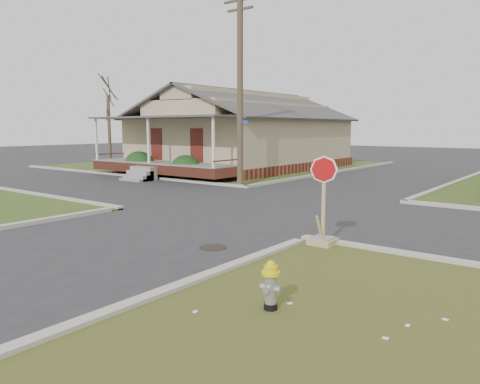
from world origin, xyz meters
The scene contains 11 objects.
ground centered at (0.00, 0.00, 0.00)m, with size 120.00×120.00×0.00m, color #2B2B2D.
verge_far_left centered at (-13.00, 18.00, 0.03)m, with size 19.00×19.00×0.05m, color #344D1B.
curbs centered at (0.00, 5.00, 0.00)m, with size 80.00×40.00×0.12m, color #ABA79B, non-canonical shape.
manhole centered at (2.20, -0.50, 0.01)m, with size 0.64×0.64×0.01m, color black.
corner_house centered at (-10.00, 16.68, 2.28)m, with size 10.10×15.50×5.30m.
utility_pole centered at (-4.20, 8.90, 4.66)m, with size 1.80×0.28×9.00m.
tree_far_left centered at (-18.00, 12.00, 2.50)m, with size 0.22×0.22×4.90m, color #3E3024.
fire_hydrant centered at (5.37, -2.87, 0.46)m, with size 0.28×0.28×0.75m.
stop_sign centered at (4.16, 1.13, 0.49)m, with size 0.58×0.57×2.06m.
hedge_left centered at (-11.93, 9.43, 0.68)m, with size 1.64×1.35×1.26m, color #173D16.
hedge_right centered at (-8.30, 9.49, 0.65)m, with size 1.56×1.28×1.20m, color #173D16.
Camera 1 is at (9.07, -8.45, 2.74)m, focal length 35.00 mm.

